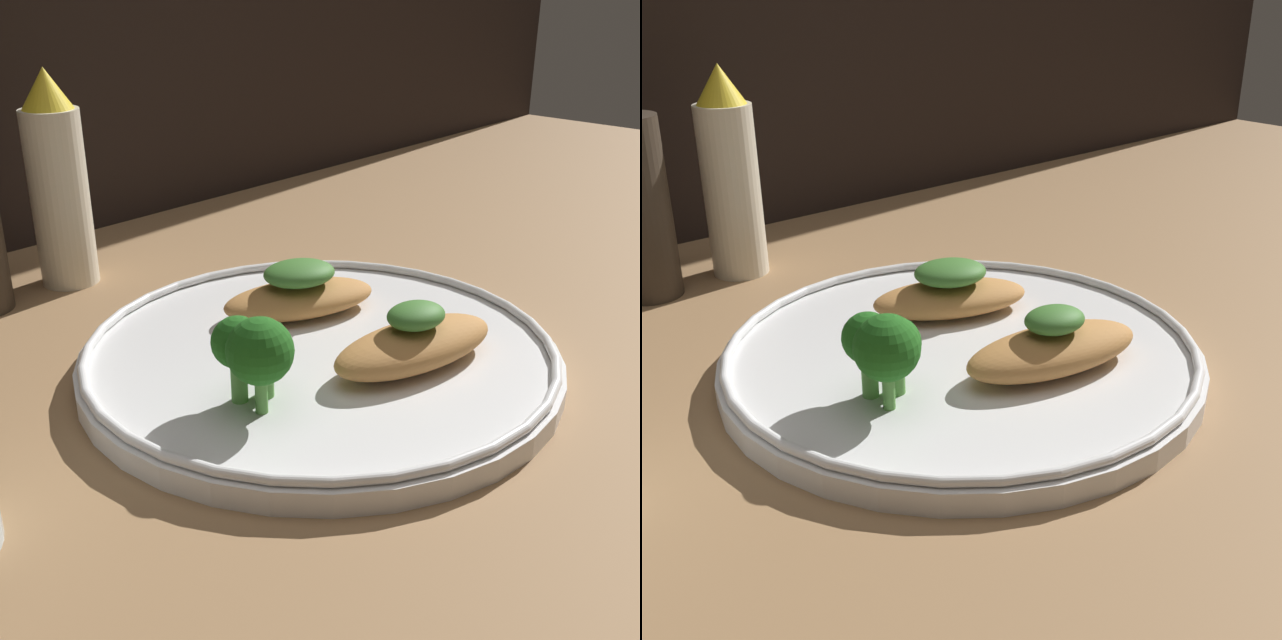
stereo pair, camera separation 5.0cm
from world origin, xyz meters
TOP-DOWN VIEW (x-y plane):
  - ground_plane at (0.00, 0.00)cm, footprint 180.00×180.00cm
  - plate at (0.00, 0.00)cm, footprint 30.39×30.39cm
  - grilled_meat_front at (2.29, -5.66)cm, footprint 12.42×7.13cm
  - grilled_meat_middle at (3.10, 4.79)cm, footprint 12.02×9.12cm
  - broccoli_bunch at (-7.48, -2.14)cm, footprint 4.72×5.13cm
  - sauce_bottle at (-2.62, 25.10)cm, footprint 4.50×4.50cm

SIDE VIEW (x-z plane):
  - ground_plane at x=0.00cm, z-range -1.00..0.00cm
  - plate at x=0.00cm, z-range -0.01..1.99cm
  - grilled_meat_front at x=2.29cm, z-range 0.87..4.89cm
  - grilled_meat_middle at x=3.10cm, z-range 0.99..4.81cm
  - broccoli_bunch at x=-7.48cm, z-range 2.04..7.62cm
  - sauce_bottle at x=-2.62cm, z-range -0.36..16.46cm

